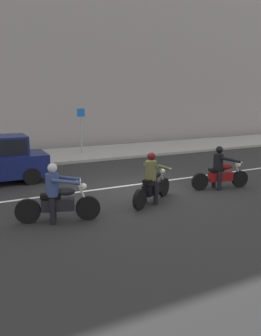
{
  "coord_description": "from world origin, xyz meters",
  "views": [
    {
      "loc": [
        -5.18,
        -9.74,
        3.23
      ],
      "look_at": [
        -0.6,
        -0.57,
        1.02
      ],
      "focal_mm": 35.25,
      "sensor_mm": 36.0,
      "label": 1
    }
  ],
  "objects": [
    {
      "name": "sidewalk_slab",
      "position": [
        0.0,
        8.0,
        0.07
      ],
      "size": [
        40.0,
        4.4,
        0.14
      ],
      "primitive_type": "cube",
      "color": "#99968E",
      "rests_on": "ground_plane"
    },
    {
      "name": "building_facade",
      "position": [
        0.0,
        11.4,
        5.36
      ],
      "size": [
        40.0,
        1.4,
        10.71
      ],
      "primitive_type": "cube",
      "color": "gray",
      "rests_on": "ground_plane"
    },
    {
      "name": "motorcycle_with_rider_olive",
      "position": [
        -0.16,
        -1.22,
        0.65
      ],
      "size": [
        1.94,
        1.26,
        1.6
      ],
      "color": "black",
      "rests_on": "ground_plane"
    },
    {
      "name": "motorcycle_with_rider_denim_blue",
      "position": [
        -3.2,
        -1.51,
        0.64
      ],
      "size": [
        2.15,
        0.9,
        1.58
      ],
      "color": "black",
      "rests_on": "ground_plane"
    },
    {
      "name": "ground_plane",
      "position": [
        0.0,
        0.0,
        0.0
      ],
      "size": [
        80.0,
        80.0,
        0.0
      ],
      "primitive_type": "plane",
      "color": "#252525"
    },
    {
      "name": "street_sign_post",
      "position": [
        0.58,
        7.93,
        1.65
      ],
      "size": [
        0.44,
        0.08,
        2.5
      ],
      "color": "gray",
      "rests_on": "sidewalk_slab"
    },
    {
      "name": "lane_marking_stripe",
      "position": [
        0.19,
        0.9,
        0.0
      ],
      "size": [
        18.0,
        0.14,
        0.01
      ],
      "primitive_type": "cube",
      "color": "silver",
      "rests_on": "ground_plane"
    },
    {
      "name": "motorcycle_with_rider_black_leather",
      "position": [
        2.82,
        -0.92,
        0.63
      ],
      "size": [
        2.19,
        0.79,
        1.54
      ],
      "color": "black",
      "rests_on": "ground_plane"
    }
  ]
}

